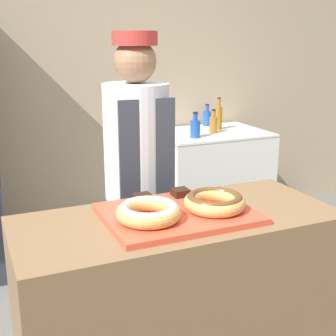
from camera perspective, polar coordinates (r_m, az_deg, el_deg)
The scene contains 13 objects.
wall_back at distance 3.84m, azimuth -12.46°, elevation 11.17°, with size 8.00×0.06×2.70m.
display_counter at distance 2.13m, azimuth 1.13°, elevation -17.41°, with size 1.33×0.58×0.91m.
serving_tray at distance 1.92m, azimuth 1.20°, elevation -5.57°, with size 0.60×0.46×0.02m.
donut_light_glaze at distance 1.81m, azimuth -2.39°, elevation -5.29°, with size 0.25×0.25×0.07m.
donut_chocolate_glaze at distance 1.93m, azimuth 5.71°, elevation -4.04°, with size 0.25×0.25×0.07m.
brownie_back_left at distance 2.02m, azimuth -3.09°, elevation -3.63°, with size 0.07×0.07×0.03m.
brownie_back_right at distance 2.09m, azimuth 1.52°, elevation -2.99°, with size 0.07×0.07×0.03m.
baker_person at distance 2.49m, azimuth -3.72°, elevation -1.70°, with size 0.34×0.34×1.65m.
chest_freezer at distance 4.02m, azimuth 5.08°, elevation -1.61°, with size 0.91×0.66×0.87m.
bottle_blue at distance 3.65m, azimuth 3.33°, elevation 4.91°, with size 0.08×0.08×0.20m.
bottle_blue_b at distance 4.17m, azimuth 4.77°, elevation 6.17°, with size 0.07×0.07×0.19m.
bottle_amber at distance 4.01m, azimuth 6.19°, elevation 6.19°, with size 0.06×0.06×0.27m.
bottle_amber_b at distance 3.85m, azimuth 5.55°, elevation 5.37°, with size 0.07×0.07×0.19m.
Camera 1 is at (-0.75, -1.62, 1.62)m, focal length 50.00 mm.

